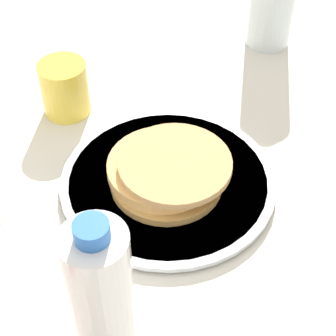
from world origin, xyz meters
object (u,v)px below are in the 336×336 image
object	(u,v)px
juice_glass	(65,88)
pancake_stack	(167,170)
plate	(168,181)
water_bottle_mid	(101,294)

from	to	relation	value
juice_glass	pancake_stack	bearing A→B (deg)	100.00
plate	juice_glass	bearing A→B (deg)	-79.46
plate	juice_glass	distance (m)	0.22
pancake_stack	plate	bearing A→B (deg)	-143.13
pancake_stack	water_bottle_mid	xyz separation A→B (m)	(0.18, 0.15, 0.06)
juice_glass	water_bottle_mid	xyz separation A→B (m)	(0.14, 0.37, 0.05)
juice_glass	plate	bearing A→B (deg)	100.54
plate	juice_glass	size ratio (longest dim) A/B	3.46
pancake_stack	water_bottle_mid	distance (m)	0.24
juice_glass	water_bottle_mid	bearing A→B (deg)	69.50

